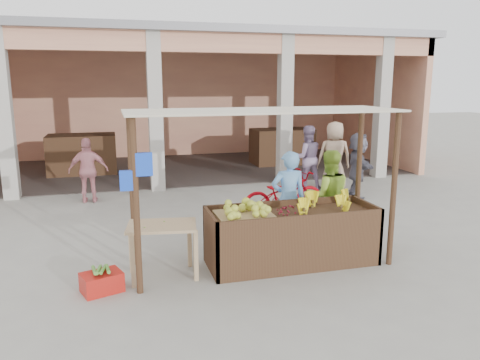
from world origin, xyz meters
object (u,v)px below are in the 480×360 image
object	(u,v)px
red_crate	(102,282)
vendor_green	(328,194)
fruit_stall	(292,238)
vendor_blue	(288,196)
side_table	(162,234)
motorcycle	(283,194)

from	to	relation	value
red_crate	vendor_green	bearing A→B (deg)	-3.63
fruit_stall	vendor_blue	xyz separation A→B (m)	(0.24, 0.77, 0.48)
fruit_stall	vendor_green	bearing A→B (deg)	38.40
side_table	vendor_green	world-z (taller)	vendor_green
fruit_stall	side_table	xyz separation A→B (m)	(-1.99, 0.01, 0.25)
side_table	vendor_green	bearing A→B (deg)	23.36
vendor_blue	vendor_green	world-z (taller)	vendor_blue
vendor_green	motorcycle	world-z (taller)	vendor_green
vendor_blue	motorcycle	bearing A→B (deg)	-102.17
fruit_stall	vendor_green	world-z (taller)	vendor_green
fruit_stall	motorcycle	size ratio (longest dim) A/B	1.33
side_table	vendor_green	xyz separation A→B (m)	(2.96, 0.76, 0.21)
vendor_green	vendor_blue	bearing A→B (deg)	11.55
vendor_blue	side_table	bearing A→B (deg)	24.24
fruit_stall	vendor_blue	distance (m)	0.94
side_table	vendor_blue	size ratio (longest dim) A/B	0.60
motorcycle	fruit_stall	bearing A→B (deg)	153.00
motorcycle	red_crate	bearing A→B (deg)	116.59
side_table	red_crate	size ratio (longest dim) A/B	2.06
red_crate	vendor_green	size ratio (longest dim) A/B	0.30
fruit_stall	side_table	world-z (taller)	fruit_stall
side_table	vendor_blue	xyz separation A→B (m)	(2.22, 0.75, 0.23)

